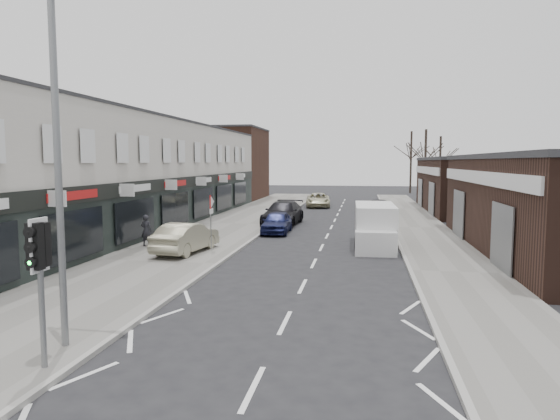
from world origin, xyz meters
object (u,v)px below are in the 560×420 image
at_px(parked_car_right_a, 378,211).
at_px(parked_car_right_b, 379,206).
at_px(parked_car_left_a, 277,222).
at_px(white_van, 375,227).
at_px(street_lamp, 64,149).
at_px(parked_car_left_c, 318,200).
at_px(sedan_on_pavement, 186,237).
at_px(traffic_light, 39,258).
at_px(warning_sign, 211,206).
at_px(pedestrian, 146,231).
at_px(parked_car_left_b, 283,213).

bearing_deg(parked_car_right_a, parked_car_right_b, -94.01).
bearing_deg(parked_car_left_a, white_van, -35.46).
xyz_separation_m(street_lamp, parked_car_left_c, (2.33, 37.45, -3.95)).
height_order(parked_car_left_a, parked_car_right_b, parked_car_right_b).
relative_size(sedan_on_pavement, parked_car_right_a, 0.93).
relative_size(street_lamp, parked_car_left_a, 2.03).
height_order(traffic_light, sedan_on_pavement, traffic_light).
distance_m(traffic_light, street_lamp, 2.52).
distance_m(warning_sign, parked_car_left_c, 24.88).
height_order(sedan_on_pavement, parked_car_left_c, sedan_on_pavement).
xyz_separation_m(parked_car_right_a, parked_car_right_b, (0.20, 4.91, -0.07)).
relative_size(pedestrian, parked_car_left_c, 0.33).
height_order(street_lamp, parked_car_left_a, street_lamp).
bearing_deg(traffic_light, warning_sign, 93.10).
distance_m(sedan_on_pavement, parked_car_left_a, 8.25).
xyz_separation_m(street_lamp, white_van, (7.19, 15.58, -3.60)).
xyz_separation_m(pedestrian, parked_car_right_a, (11.75, 13.32, -0.16)).
distance_m(parked_car_left_a, parked_car_left_c, 18.00).
bearing_deg(pedestrian, parked_car_right_b, -117.47).
bearing_deg(white_van, parked_car_right_a, 86.17).
bearing_deg(parked_car_right_b, white_van, 82.56).
bearing_deg(traffic_light, pedestrian, 106.51).
bearing_deg(white_van, street_lamp, -116.19).
xyz_separation_m(parked_car_left_a, parked_car_right_b, (6.44, 11.81, 0.01)).
xyz_separation_m(white_van, pedestrian, (-11.29, -2.52, -0.11)).
distance_m(traffic_light, white_van, 18.28).
distance_m(street_lamp, parked_car_left_c, 37.73).
xyz_separation_m(traffic_light, street_lamp, (-0.13, 1.22, 2.20)).
relative_size(white_van, pedestrian, 3.51).
height_order(white_van, parked_car_left_a, white_van).
relative_size(street_lamp, parked_car_right_b, 1.99).
bearing_deg(parked_car_left_b, traffic_light, -89.22).
xyz_separation_m(sedan_on_pavement, pedestrian, (-2.56, 1.29, 0.09)).
height_order(traffic_light, warning_sign, traffic_light).
height_order(white_van, parked_car_left_c, white_van).
xyz_separation_m(warning_sign, parked_car_left_a, (2.04, 6.67, -1.53)).
xyz_separation_m(parked_car_left_c, parked_car_right_b, (5.52, -6.17, 0.02)).
relative_size(warning_sign, pedestrian, 1.70).
xyz_separation_m(white_van, sedan_on_pavement, (-8.74, -3.81, -0.20)).
xyz_separation_m(street_lamp, warning_sign, (-0.63, 12.80, -2.42)).
relative_size(sedan_on_pavement, pedestrian, 2.68).
distance_m(warning_sign, white_van, 8.39).
distance_m(traffic_light, parked_car_right_b, 33.45).
bearing_deg(parked_car_left_a, parked_car_right_b, 59.89).
bearing_deg(street_lamp, parked_car_right_b, 75.92).
distance_m(traffic_light, parked_car_left_c, 38.77).
bearing_deg(white_van, sedan_on_pavement, -157.84).
bearing_deg(white_van, traffic_light, -114.23).
xyz_separation_m(traffic_light, parked_car_right_b, (7.72, 32.50, -1.73)).
height_order(warning_sign, pedestrian, warning_sign).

